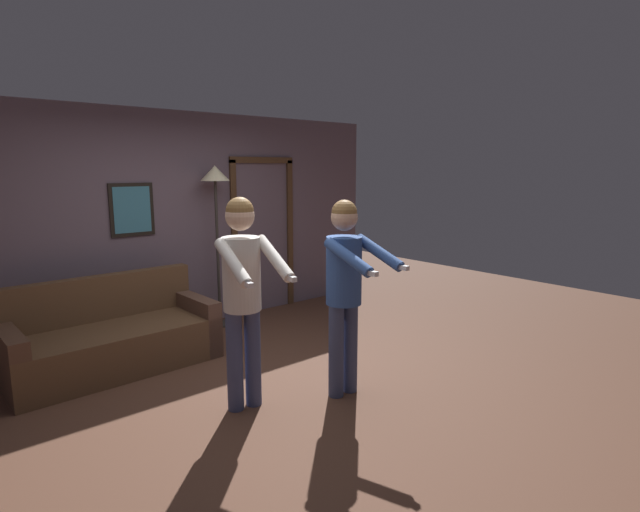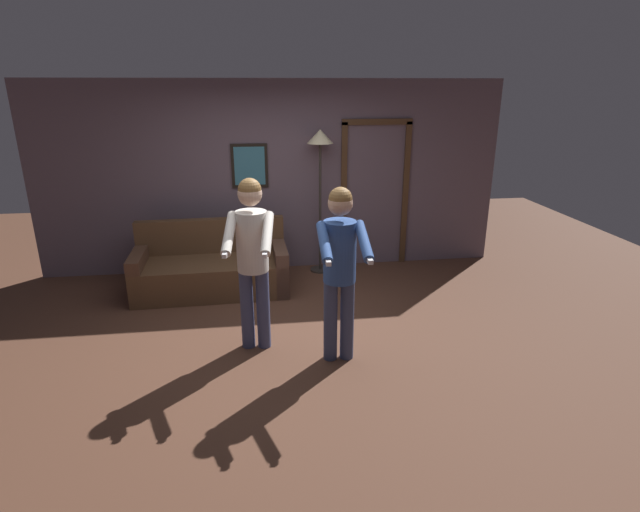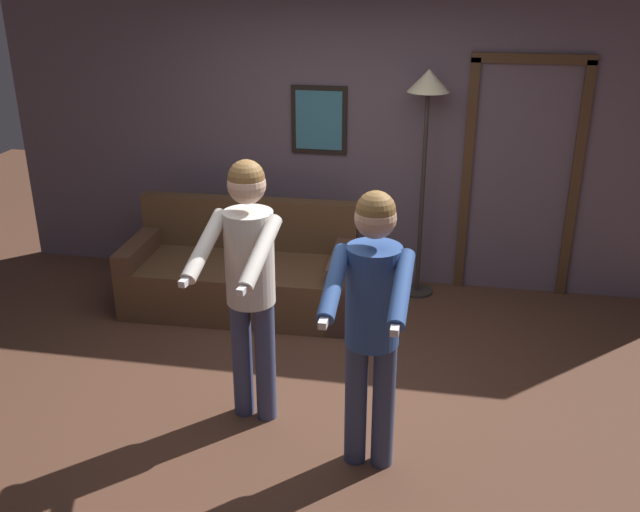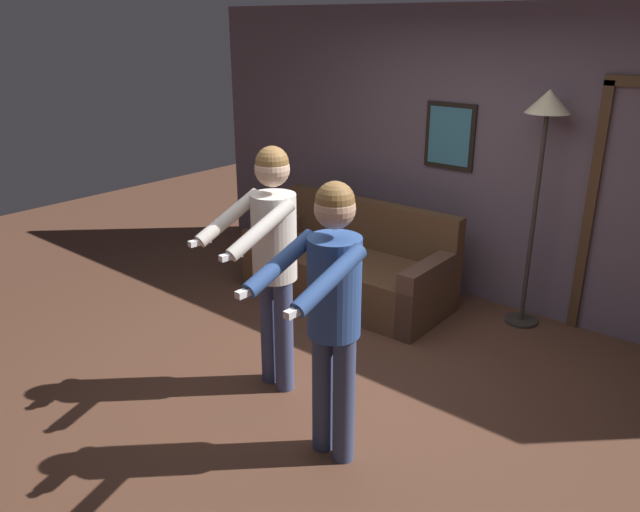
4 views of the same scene
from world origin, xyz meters
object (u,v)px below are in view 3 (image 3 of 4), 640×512
at_px(person_standing_left, 249,270).
at_px(person_standing_right, 372,310).
at_px(couch, 242,276).
at_px(torchiere_lamp, 427,108).

height_order(person_standing_left, person_standing_right, person_standing_left).
bearing_deg(person_standing_right, couch, 124.84).
bearing_deg(couch, person_standing_right, -55.16).
bearing_deg(person_standing_left, torchiere_lamp, 65.90).
distance_m(couch, person_standing_right, 2.43).
xyz_separation_m(couch, torchiere_lamp, (1.47, 0.53, 1.38)).
xyz_separation_m(person_standing_left, person_standing_right, (0.79, -0.34, -0.03)).
bearing_deg(couch, person_standing_left, -71.08).
height_order(torchiere_lamp, person_standing_left, torchiere_lamp).
xyz_separation_m(torchiere_lamp, person_standing_left, (-0.94, -2.09, -0.61)).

